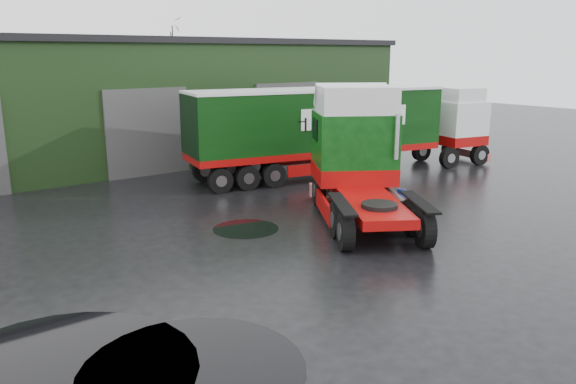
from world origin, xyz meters
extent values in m
plane|color=black|center=(0.00, 0.00, 0.00)|extent=(100.00, 100.00, 0.00)
cube|color=black|center=(2.00, 20.00, 3.00)|extent=(32.00, 12.00, 6.00)
cube|color=black|center=(2.00, 20.00, 6.15)|extent=(32.40, 12.40, 0.30)
cylinder|color=#0735AA|center=(8.23, 4.09, 0.16)|extent=(0.35, 0.35, 0.32)
cylinder|color=black|center=(-4.31, -2.15, 0.00)|extent=(4.11, 4.11, 0.01)
cylinder|color=black|center=(1.02, 4.30, 0.00)|extent=(2.14, 2.14, 0.01)
cylinder|color=black|center=(-6.37, -0.86, 0.00)|extent=(5.11, 5.11, 0.01)
camera|label=1|loc=(-8.40, -10.36, 5.53)|focal=35.00mm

